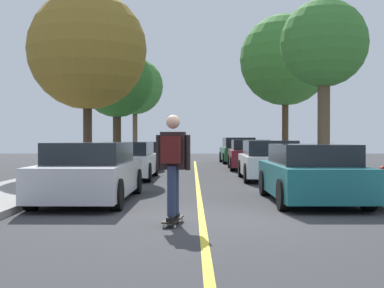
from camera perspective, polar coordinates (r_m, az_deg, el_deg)
ground at (r=9.37m, az=0.97°, el=-8.19°), size 80.00×80.00×0.00m
center_line at (r=13.34m, az=0.64°, el=-5.54°), size 0.12×39.20×0.01m
parked_car_left_nearest at (r=12.23m, az=-11.02°, el=-3.03°), size 1.98×4.62×1.34m
parked_car_left_near at (r=18.76m, az=-7.19°, el=-1.75°), size 2.02×4.31×1.31m
parked_car_left_far at (r=24.37m, az=-5.55°, el=-1.26°), size 2.02×4.75×1.27m
parked_car_right_nearest at (r=12.07m, az=12.65°, el=-3.16°), size 1.91×4.19×1.30m
parked_car_right_near at (r=18.29m, az=8.26°, el=-1.79°), size 2.02×4.14×1.36m
parked_car_right_far at (r=24.27m, az=6.19°, el=-1.17°), size 2.05×4.24×1.37m
parked_car_right_farthest at (r=30.49m, az=4.90°, el=-0.71°), size 2.00×4.07×1.47m
street_tree_left_nearest at (r=20.59m, az=-11.37°, el=9.92°), size 4.50×4.50×6.89m
street_tree_left_near at (r=28.19m, az=-8.24°, el=6.68°), size 3.79×3.79×6.20m
street_tree_left_far at (r=36.92m, az=-6.30°, el=6.22°), size 3.90×3.90×6.87m
street_tree_right_nearest at (r=17.98m, az=13.99°, el=10.36°), size 2.85×2.85×5.83m
street_tree_right_near at (r=24.93m, az=9.97°, el=8.94°), size 4.20×4.20×7.02m
fire_hydrant at (r=12.18m, az=19.92°, el=-3.89°), size 0.20×0.20×0.70m
skateboard at (r=8.82m, az=-2.17°, el=-8.18°), size 0.35×0.86×0.10m
skateboarder at (r=8.69m, az=-2.21°, el=-1.75°), size 0.59×0.71×1.72m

